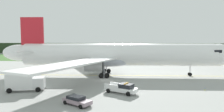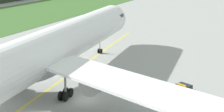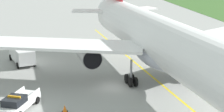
{
  "view_description": "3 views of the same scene",
  "coord_description": "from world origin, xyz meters",
  "px_view_note": "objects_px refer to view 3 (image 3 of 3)",
  "views": [
    {
      "loc": [
        7.85,
        -44.55,
        9.36
      ],
      "look_at": [
        1.0,
        5.45,
        5.2
      ],
      "focal_mm": 31.7,
      "sensor_mm": 36.0,
      "label": 1
    },
    {
      "loc": [
        -34.01,
        -19.38,
        17.02
      ],
      "look_at": [
        5.24,
        -1.43,
        4.68
      ],
      "focal_mm": 53.04,
      "sensor_mm": 36.0,
      "label": 2
    },
    {
      "loc": [
        40.07,
        -7.17,
        15.26
      ],
      "look_at": [
        0.84,
        -0.17,
        4.24
      ],
      "focal_mm": 56.93,
      "sensor_mm": 36.0,
      "label": 3
    }
  ],
  "objects_px": {
    "airliner": "(170,46)",
    "ops_pickup_truck": "(19,102)",
    "apron_cone": "(65,109)",
    "catering_truck": "(21,52)"
  },
  "relations": [
    {
      "from": "airliner",
      "to": "ops_pickup_truck",
      "type": "bearing_deg",
      "value": -79.87
    },
    {
      "from": "apron_cone",
      "to": "airliner",
      "type": "bearing_deg",
      "value": 108.87
    },
    {
      "from": "ops_pickup_truck",
      "to": "catering_truck",
      "type": "xyz_separation_m",
      "value": [
        -17.74,
        -0.83,
        0.86
      ]
    },
    {
      "from": "ops_pickup_truck",
      "to": "apron_cone",
      "type": "bearing_deg",
      "value": 75.35
    },
    {
      "from": "airliner",
      "to": "ops_pickup_truck",
      "type": "height_order",
      "value": "airliner"
    },
    {
      "from": "airliner",
      "to": "catering_truck",
      "type": "distance_m",
      "value": 23.48
    },
    {
      "from": "airliner",
      "to": "apron_cone",
      "type": "xyz_separation_m",
      "value": [
        4.27,
        -12.51,
        -5.0
      ]
    },
    {
      "from": "airliner",
      "to": "apron_cone",
      "type": "bearing_deg",
      "value": -71.13
    },
    {
      "from": "airliner",
      "to": "catering_truck",
      "type": "relative_size",
      "value": 8.64
    },
    {
      "from": "catering_truck",
      "to": "apron_cone",
      "type": "xyz_separation_m",
      "value": [
        18.95,
        5.47,
        -1.39
      ]
    }
  ]
}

